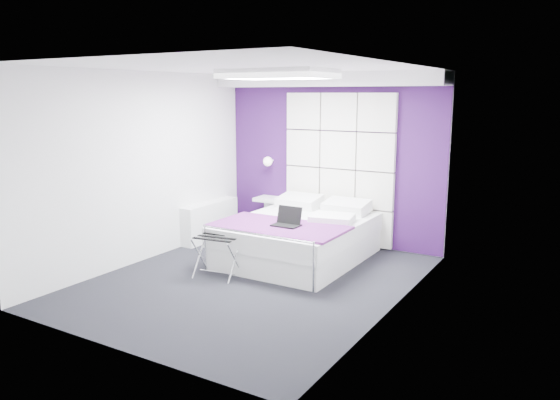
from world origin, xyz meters
name	(u,v)px	position (x,y,z in m)	size (l,w,h in m)	color
floor	(253,280)	(0.00, 0.00, 0.00)	(4.40, 4.40, 0.00)	black
ceiling	(251,67)	(0.00, 0.00, 2.60)	(4.40, 4.40, 0.00)	white
wall_back	(331,159)	(0.00, 2.20, 1.30)	(3.60, 3.60, 0.00)	silver
wall_left	(143,168)	(-1.80, 0.00, 1.30)	(4.40, 4.40, 0.00)	silver
wall_right	(396,191)	(1.80, 0.00, 1.30)	(4.40, 4.40, 0.00)	silver
accent_wall	(331,159)	(0.00, 2.19, 1.30)	(3.58, 0.02, 2.58)	#35114A
soffit	(325,80)	(0.00, 1.95, 2.50)	(3.58, 0.50, 0.20)	white
headboard	(338,169)	(0.15, 2.14, 1.17)	(1.80, 0.08, 2.30)	white
skylight	(278,73)	(0.00, 0.60, 2.55)	(1.36, 0.86, 0.12)	white
wall_lamp	(269,161)	(-1.05, 2.06, 1.22)	(0.15, 0.15, 0.15)	white
radiator	(210,221)	(-1.69, 1.30, 0.30)	(0.22, 1.20, 0.60)	white
bed	(298,237)	(0.05, 1.08, 0.32)	(1.76, 2.13, 0.74)	white
nightstand	(271,199)	(-0.98, 2.02, 0.60)	(0.49, 0.38, 0.05)	white
luggage_rack	(217,257)	(-0.48, -0.11, 0.26)	(0.53, 0.39, 0.52)	silver
laptop	(288,221)	(0.15, 0.61, 0.66)	(0.35, 0.25, 0.25)	black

